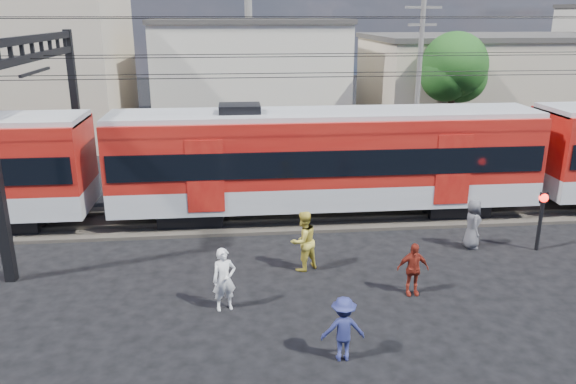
# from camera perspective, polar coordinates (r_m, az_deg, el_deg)

# --- Properties ---
(ground) EXTENTS (120.00, 120.00, 0.00)m
(ground) POSITION_cam_1_polar(r_m,az_deg,el_deg) (14.99, 7.92, -13.13)
(ground) COLOR black
(ground) RESTS_ON ground
(track_bed) EXTENTS (70.00, 3.40, 0.12)m
(track_bed) POSITION_cam_1_polar(r_m,az_deg,el_deg) (22.07, 3.17, -2.39)
(track_bed) COLOR #2D2823
(track_bed) RESTS_ON ground
(rail_near) EXTENTS (70.00, 0.12, 0.12)m
(rail_near) POSITION_cam_1_polar(r_m,az_deg,el_deg) (21.34, 3.48, -2.78)
(rail_near) COLOR #59544C
(rail_near) RESTS_ON track_bed
(rail_far) EXTENTS (70.00, 0.12, 0.12)m
(rail_far) POSITION_cam_1_polar(r_m,az_deg,el_deg) (22.73, 2.89, -1.46)
(rail_far) COLOR #59544C
(rail_far) RESTS_ON track_bed
(commuter_train) EXTENTS (50.30, 3.08, 4.17)m
(commuter_train) POSITION_cam_1_polar(r_m,az_deg,el_deg) (21.45, 4.36, 3.53)
(commuter_train) COLOR black
(commuter_train) RESTS_ON ground
(catenary) EXTENTS (70.00, 9.30, 7.52)m
(catenary) POSITION_cam_1_polar(r_m,az_deg,el_deg) (21.31, -20.60, 9.87)
(catenary) COLOR black
(catenary) RESTS_ON ground
(building_west) EXTENTS (14.28, 10.20, 9.30)m
(building_west) POSITION_cam_1_polar(r_m,az_deg,el_deg) (39.08, -26.83, 11.50)
(building_west) COLOR tan
(building_west) RESTS_ON ground
(building_midwest) EXTENTS (12.24, 12.24, 7.30)m
(building_midwest) POSITION_cam_1_polar(r_m,az_deg,el_deg) (39.69, -3.92, 11.93)
(building_midwest) COLOR beige
(building_midwest) RESTS_ON ground
(building_mideast) EXTENTS (16.32, 10.20, 6.30)m
(building_mideast) POSITION_cam_1_polar(r_m,az_deg,el_deg) (40.60, 19.85, 10.36)
(building_mideast) COLOR tan
(building_mideast) RESTS_ON ground
(utility_pole_mid) EXTENTS (1.80, 0.24, 8.50)m
(utility_pole_mid) POSITION_cam_1_polar(r_m,az_deg,el_deg) (29.16, 13.12, 11.16)
(utility_pole_mid) COLOR slate
(utility_pole_mid) RESTS_ON ground
(tree_near) EXTENTS (3.82, 3.64, 6.72)m
(tree_near) POSITION_cam_1_polar(r_m,az_deg,el_deg) (33.14, 16.77, 11.84)
(tree_near) COLOR #382619
(tree_near) RESTS_ON ground
(pedestrian_a) EXTENTS (0.72, 0.57, 1.75)m
(pedestrian_a) POSITION_cam_1_polar(r_m,az_deg,el_deg) (15.21, -6.50, -8.81)
(pedestrian_a) COLOR white
(pedestrian_a) RESTS_ON ground
(pedestrian_b) EXTENTS (1.17, 1.11, 1.90)m
(pedestrian_b) POSITION_cam_1_polar(r_m,az_deg,el_deg) (17.34, 1.57, -4.98)
(pedestrian_b) COLOR gold
(pedestrian_b) RESTS_ON ground
(pedestrian_c) EXTENTS (1.01, 0.59, 1.56)m
(pedestrian_c) POSITION_cam_1_polar(r_m,az_deg,el_deg) (13.21, 5.63, -13.66)
(pedestrian_c) COLOR navy
(pedestrian_c) RESTS_ON ground
(pedestrian_d) EXTENTS (0.92, 0.39, 1.55)m
(pedestrian_d) POSITION_cam_1_polar(r_m,az_deg,el_deg) (16.30, 12.56, -7.64)
(pedestrian_d) COLOR maroon
(pedestrian_d) RESTS_ON ground
(pedestrian_e) EXTENTS (0.68, 0.92, 1.71)m
(pedestrian_e) POSITION_cam_1_polar(r_m,az_deg,el_deg) (19.94, 18.25, -3.10)
(pedestrian_e) COLOR #4A4A4E
(pedestrian_e) RESTS_ON ground
(crossing_signal) EXTENTS (0.30, 0.30, 2.04)m
(crossing_signal) POSITION_cam_1_polar(r_m,az_deg,el_deg) (20.37, 24.38, -1.71)
(crossing_signal) COLOR black
(crossing_signal) RESTS_ON ground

